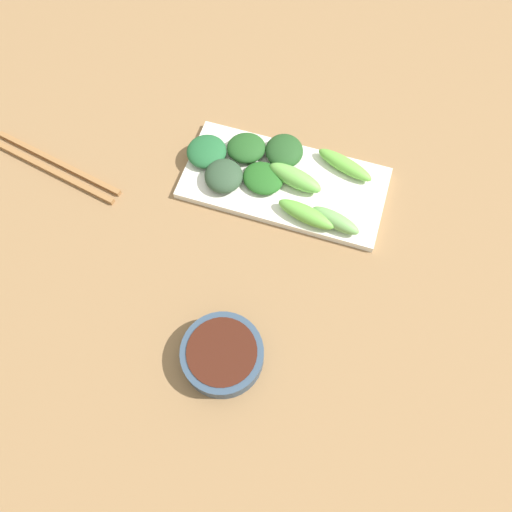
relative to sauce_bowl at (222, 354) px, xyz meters
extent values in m
cube|color=olive|center=(0.15, -0.03, -0.03)|extent=(2.10, 2.10, 0.02)
cylinder|color=#2F4256|center=(0.00, 0.00, 0.00)|extent=(0.11, 0.11, 0.03)
cylinder|color=#38140B|center=(0.00, 0.00, 0.00)|extent=(0.09, 0.09, 0.02)
cube|color=silver|center=(0.28, 0.00, -0.01)|extent=(0.14, 0.30, 0.01)
ellipsoid|color=#66B13F|center=(0.33, -0.08, 0.00)|extent=(0.05, 0.09, 0.02)
ellipsoid|color=#21591D|center=(0.27, 0.03, 0.00)|extent=(0.07, 0.08, 0.02)
ellipsoid|color=#63AD3E|center=(0.23, -0.05, 0.01)|extent=(0.04, 0.09, 0.02)
ellipsoid|color=#21491F|center=(0.32, 0.01, 0.01)|extent=(0.08, 0.07, 0.03)
ellipsoid|color=#205B2F|center=(0.29, 0.12, 0.00)|extent=(0.08, 0.08, 0.02)
ellipsoid|color=#214F1E|center=(0.31, 0.07, 0.00)|extent=(0.07, 0.07, 0.02)
ellipsoid|color=#6CB84B|center=(0.28, -0.02, 0.01)|extent=(0.05, 0.09, 0.03)
ellipsoid|color=#6EA857|center=(0.23, -0.09, 0.00)|extent=(0.04, 0.08, 0.02)
ellipsoid|color=#2C452E|center=(0.25, 0.08, 0.01)|extent=(0.07, 0.07, 0.03)
cube|color=olive|center=(0.19, 0.34, -0.01)|extent=(0.05, 0.23, 0.01)
cube|color=olive|center=(0.21, 0.34, -0.01)|extent=(0.05, 0.23, 0.01)
camera|label=1|loc=(-0.13, -0.09, 0.63)|focal=35.14mm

